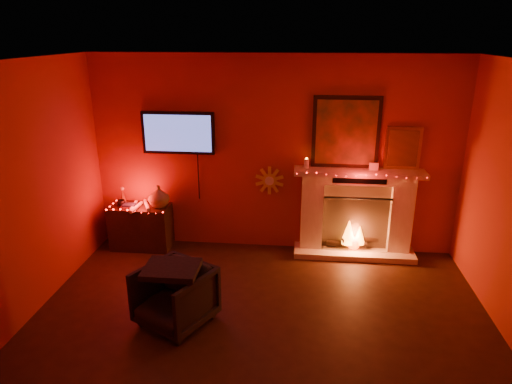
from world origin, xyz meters
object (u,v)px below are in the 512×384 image
at_px(tv, 178,133).
at_px(fireplace, 356,205).
at_px(armchair, 175,296).
at_px(sunburst_clock, 269,181).
at_px(console_table, 143,223).

bearing_deg(tv, fireplace, -1.50).
relative_size(fireplace, armchair, 3.09).
relative_size(sunburst_clock, armchair, 0.57).
relative_size(tv, console_table, 1.32).
height_order(fireplace, armchair, fireplace).
distance_m(tv, console_table, 1.39).
bearing_deg(fireplace, sunburst_clock, 175.63).
xyz_separation_m(tv, console_table, (-0.54, -0.19, -1.27)).
bearing_deg(fireplace, armchair, -137.49).
relative_size(console_table, armchair, 1.33).
bearing_deg(sunburst_clock, armchair, -113.33).
xyz_separation_m(sunburst_clock, armchair, (-0.84, -1.96, -0.68)).
height_order(sunburst_clock, console_table, sunburst_clock).
height_order(tv, armchair, tv).
bearing_deg(tv, sunburst_clock, 1.24).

